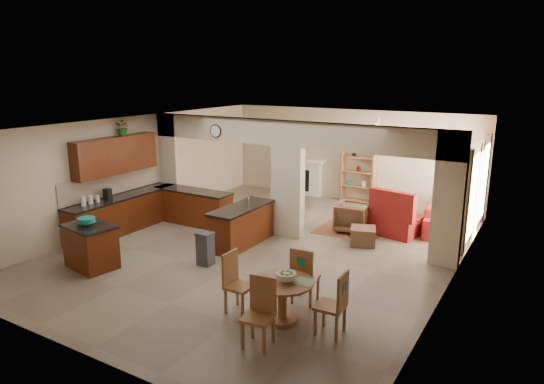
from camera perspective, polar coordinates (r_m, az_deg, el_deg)
The scene contains 39 objects.
floor at distance 11.15m, azimuth -0.70°, elevation -6.53°, with size 10.00×10.00×0.00m, color #766852.
ceiling at distance 10.50m, azimuth -0.74°, elevation 7.94°, with size 10.00×10.00×0.00m, color white.
wall_back at distance 15.14m, azimuth 9.21°, elevation 4.29°, with size 8.00×8.00×0.00m, color #C5AD90.
wall_front at distance 7.15m, azimuth -22.26°, elevation -7.64°, with size 8.00×8.00×0.00m, color #C5AD90.
wall_left at distance 13.22m, azimuth -15.71°, elevation 2.54°, with size 10.00×10.00×0.00m, color #C5AD90.
wall_right at distance 9.37m, azimuth 20.69°, elevation -2.47°, with size 10.00×10.00×0.00m, color #C5AD90.
partition_left_pier at distance 13.71m, azimuth -11.83°, elevation 3.16°, with size 0.60×0.25×2.80m, color #C5AD90.
partition_center_pier at distance 11.65m, azimuth 1.85°, elevation 0.04°, with size 0.80×0.25×2.20m, color #C5AD90.
partition_right_pier at distance 10.37m, azimuth 20.07°, elevation -0.87°, with size 0.60×0.25×2.80m, color #C5AD90.
partition_header at distance 11.39m, azimuth 1.90°, elevation 6.89°, with size 8.00×0.25×0.60m, color #C5AD90.
kitchen_counter at distance 12.75m, azimuth -13.92°, elevation -2.09°, with size 2.52×3.29×1.48m.
upper_cabinets at distance 12.47m, azimuth -17.93°, elevation 4.14°, with size 0.35×2.40×0.90m, color #3C1106.
peninsula at distance 11.21m, azimuth -3.63°, elevation -3.96°, with size 0.70×1.85×0.91m.
wall_clock at distance 12.36m, azimuth -6.66°, elevation 7.13°, with size 0.34×0.34×0.03m, color #4F2B1A.
rug at distance 12.43m, azimuth 9.14°, elevation -4.49°, with size 1.60×1.30×0.01m, color brown.
fireplace at distance 15.79m, azimuth 3.47°, elevation 1.93°, with size 1.60×0.35×1.20m.
shelving_unit at distance 14.95m, azimuth 10.12°, elevation 2.17°, with size 1.00×0.32×1.80m, color #996234.
window_a at distance 11.62m, azimuth 22.53°, elevation -0.57°, with size 0.02×0.90×1.90m, color white.
window_b at distance 13.27m, azimuth 23.64°, elevation 1.03°, with size 0.02×0.90×1.90m, color white.
glazed_door at distance 12.48m, azimuth 23.06°, elevation -0.38°, with size 0.02×0.70×2.10m, color white.
drape_a_left at distance 11.05m, azimuth 21.85°, elevation -1.22°, with size 0.10×0.28×2.30m, color #42241A.
drape_a_right at distance 12.21m, azimuth 22.77°, elevation 0.07°, with size 0.10×0.28×2.30m, color #42241A.
drape_b_left at distance 12.69m, azimuth 23.10°, elevation 0.54°, with size 0.10×0.28×2.30m, color #42241A.
drape_b_right at distance 13.86m, azimuth 23.81°, elevation 1.53°, with size 0.10×0.28×2.30m, color #42241A.
ceiling_fan at distance 12.61m, azimuth 12.40°, elevation 7.54°, with size 1.00×1.00×0.10m, color white.
kitchen_island at distance 10.57m, azimuth -20.52°, elevation -5.99°, with size 1.15×0.91×0.90m.
teal_bowl at distance 10.41m, azimuth -20.98°, elevation -3.27°, with size 0.34×0.34×0.16m, color #12806E.
trash_can at distance 10.18m, azimuth -7.84°, elevation -6.76°, with size 0.30×0.26×0.64m, color #323234.
dining_table at distance 7.90m, azimuth 1.24°, elevation -11.85°, with size 1.00×1.00×0.68m.
fruit_bowl at distance 7.75m, azimuth 1.68°, elevation -9.93°, with size 0.32×0.32×0.17m, color #75B125.
sofa at distance 13.09m, azimuth 20.10°, elevation -2.59°, with size 0.98×2.50×0.73m, color maroon.
chaise at distance 12.40m, azimuth 14.31°, elevation -3.70°, with size 1.16×0.95×0.47m, color maroon.
armchair at distance 12.27m, azimuth 9.46°, elevation -2.98°, with size 0.78×0.80×0.73m, color maroon.
ottoman at distance 11.46m, azimuth 10.65°, elevation -5.12°, with size 0.56×0.56×0.41m, color maroon.
plant at distance 12.58m, azimuth -17.12°, elevation 7.27°, with size 0.36×0.31×0.40m, color #195416.
chair_north at distance 8.39m, azimuth 3.74°, elevation -9.59°, with size 0.45×0.45×1.02m.
chair_east at distance 7.51m, azimuth 7.53°, elevation -12.65°, with size 0.44×0.44×1.02m.
chair_south at distance 7.25m, azimuth -1.38°, elevation -13.57°, with size 0.47×0.47×1.02m.
chair_west at distance 8.19m, azimuth -4.32°, elevation -10.24°, with size 0.43×0.43×1.02m.
Camera 1 is at (5.44, -8.91, 3.91)m, focal length 32.00 mm.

